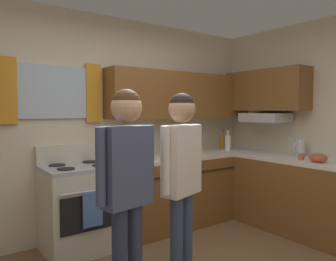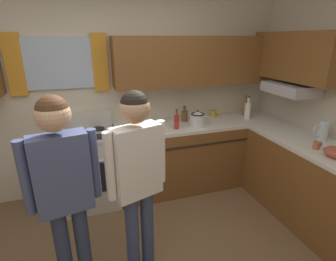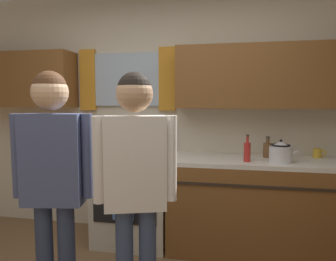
{
  "view_description": "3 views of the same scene",
  "coord_description": "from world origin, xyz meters",
  "px_view_note": "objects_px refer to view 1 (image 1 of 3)",
  "views": [
    {
      "loc": [
        -1.56,
        -1.74,
        1.48
      ],
      "look_at": [
        0.27,
        0.8,
        1.28
      ],
      "focal_mm": 34.75,
      "sensor_mm": 36.0,
      "label": 1
    },
    {
      "loc": [
        -0.27,
        -1.44,
        1.96
      ],
      "look_at": [
        0.42,
        0.67,
        1.16
      ],
      "focal_mm": 27.84,
      "sensor_mm": 36.0,
      "label": 2
    },
    {
      "loc": [
        0.6,
        -1.46,
        1.45
      ],
      "look_at": [
        0.2,
        0.56,
        1.25
      ],
      "focal_mm": 33.44,
      "sensor_mm": 36.0,
      "label": 3
    }
  ],
  "objects_px": {
    "stovetop_kettle": "(189,148)",
    "adult_left": "(127,175)",
    "bottle_oil_amber": "(223,142)",
    "water_pitcher": "(300,148)",
    "adult_in_plaid": "(182,167)",
    "stove_oven": "(79,206)",
    "bottle_squat_brown": "(173,149)",
    "bottle_milk_white": "(228,143)",
    "cup_terracotta": "(301,157)",
    "mixing_bowl": "(318,158)",
    "mug_mustard_yellow": "(196,148)",
    "bottle_sauce_red": "(172,150)"
  },
  "relations": [
    {
      "from": "bottle_sauce_red",
      "to": "adult_in_plaid",
      "type": "height_order",
      "value": "adult_in_plaid"
    },
    {
      "from": "stove_oven",
      "to": "adult_left",
      "type": "height_order",
      "value": "adult_left"
    },
    {
      "from": "mixing_bowl",
      "to": "stove_oven",
      "type": "bearing_deg",
      "value": 148.82
    },
    {
      "from": "cup_terracotta",
      "to": "water_pitcher",
      "type": "relative_size",
      "value": 0.49
    },
    {
      "from": "stovetop_kettle",
      "to": "adult_left",
      "type": "xyz_separation_m",
      "value": [
        -1.53,
        -1.16,
        0.03
      ]
    },
    {
      "from": "bottle_sauce_red",
      "to": "cup_terracotta",
      "type": "relative_size",
      "value": 2.26
    },
    {
      "from": "mug_mustard_yellow",
      "to": "water_pitcher",
      "type": "height_order",
      "value": "water_pitcher"
    },
    {
      "from": "stove_oven",
      "to": "water_pitcher",
      "type": "distance_m",
      "value": 2.72
    },
    {
      "from": "bottle_squat_brown",
      "to": "cup_terracotta",
      "type": "relative_size",
      "value": 1.88
    },
    {
      "from": "mug_mustard_yellow",
      "to": "adult_in_plaid",
      "type": "height_order",
      "value": "adult_in_plaid"
    },
    {
      "from": "adult_in_plaid",
      "to": "water_pitcher",
      "type": "bearing_deg",
      "value": 7.01
    },
    {
      "from": "adult_left",
      "to": "bottle_milk_white",
      "type": "bearing_deg",
      "value": 28.03
    },
    {
      "from": "stove_oven",
      "to": "stovetop_kettle",
      "type": "height_order",
      "value": "stovetop_kettle"
    },
    {
      "from": "stovetop_kettle",
      "to": "bottle_milk_white",
      "type": "bearing_deg",
      "value": 4.97
    },
    {
      "from": "stovetop_kettle",
      "to": "mixing_bowl",
      "type": "relative_size",
      "value": 1.38
    },
    {
      "from": "adult_left",
      "to": "bottle_oil_amber",
      "type": "bearing_deg",
      "value": 30.55
    },
    {
      "from": "bottle_milk_white",
      "to": "mixing_bowl",
      "type": "distance_m",
      "value": 1.31
    },
    {
      "from": "cup_terracotta",
      "to": "mixing_bowl",
      "type": "bearing_deg",
      "value": -88.49
    },
    {
      "from": "mixing_bowl",
      "to": "adult_left",
      "type": "xyz_separation_m",
      "value": [
        -2.37,
        0.08,
        0.08
      ]
    },
    {
      "from": "bottle_squat_brown",
      "to": "water_pitcher",
      "type": "height_order",
      "value": "water_pitcher"
    },
    {
      "from": "mixing_bowl",
      "to": "stovetop_kettle",
      "type": "bearing_deg",
      "value": 124.32
    },
    {
      "from": "cup_terracotta",
      "to": "mug_mustard_yellow",
      "type": "xyz_separation_m",
      "value": [
        -0.45,
        1.34,
        0.01
      ]
    },
    {
      "from": "bottle_sauce_red",
      "to": "adult_in_plaid",
      "type": "distance_m",
      "value": 1.31
    },
    {
      "from": "bottle_squat_brown",
      "to": "bottle_sauce_red",
      "type": "height_order",
      "value": "bottle_sauce_red"
    },
    {
      "from": "stovetop_kettle",
      "to": "adult_in_plaid",
      "type": "xyz_separation_m",
      "value": [
        -1.0,
        -1.12,
        0.02
      ]
    },
    {
      "from": "stovetop_kettle",
      "to": "mixing_bowl",
      "type": "height_order",
      "value": "stovetop_kettle"
    },
    {
      "from": "stove_oven",
      "to": "bottle_sauce_red",
      "type": "distance_m",
      "value": 1.23
    },
    {
      "from": "water_pitcher",
      "to": "bottle_squat_brown",
      "type": "bearing_deg",
      "value": 136.87
    },
    {
      "from": "bottle_squat_brown",
      "to": "mixing_bowl",
      "type": "xyz_separation_m",
      "value": [
        0.93,
        -1.47,
        -0.03
      ]
    },
    {
      "from": "bottle_oil_amber",
      "to": "bottle_milk_white",
      "type": "relative_size",
      "value": 0.91
    },
    {
      "from": "cup_terracotta",
      "to": "stovetop_kettle",
      "type": "distance_m",
      "value": 1.33
    },
    {
      "from": "bottle_squat_brown",
      "to": "adult_left",
      "type": "distance_m",
      "value": 2.0
    },
    {
      "from": "stove_oven",
      "to": "bottle_sauce_red",
      "type": "bearing_deg",
      "value": -7.41
    },
    {
      "from": "bottle_oil_amber",
      "to": "water_pitcher",
      "type": "relative_size",
      "value": 1.3
    },
    {
      "from": "mug_mustard_yellow",
      "to": "stovetop_kettle",
      "type": "bearing_deg",
      "value": -141.71
    },
    {
      "from": "cup_terracotta",
      "to": "bottle_milk_white",
      "type": "bearing_deg",
      "value": 93.48
    },
    {
      "from": "bottle_oil_amber",
      "to": "adult_left",
      "type": "relative_size",
      "value": 0.18
    },
    {
      "from": "stove_oven",
      "to": "bottle_milk_white",
      "type": "relative_size",
      "value": 3.51
    },
    {
      "from": "water_pitcher",
      "to": "mixing_bowl",
      "type": "bearing_deg",
      "value": -122.19
    },
    {
      "from": "adult_left",
      "to": "stove_oven",
      "type": "bearing_deg",
      "value": 84.36
    },
    {
      "from": "bottle_squat_brown",
      "to": "adult_left",
      "type": "xyz_separation_m",
      "value": [
        -1.44,
        -1.39,
        0.05
      ]
    },
    {
      "from": "bottle_milk_white",
      "to": "adult_in_plaid",
      "type": "relative_size",
      "value": 0.19
    },
    {
      "from": "cup_terracotta",
      "to": "stovetop_kettle",
      "type": "bearing_deg",
      "value": 129.01
    },
    {
      "from": "bottle_squat_brown",
      "to": "adult_left",
      "type": "height_order",
      "value": "adult_left"
    },
    {
      "from": "bottle_sauce_red",
      "to": "mixing_bowl",
      "type": "height_order",
      "value": "bottle_sauce_red"
    },
    {
      "from": "bottle_milk_white",
      "to": "stovetop_kettle",
      "type": "height_order",
      "value": "bottle_milk_white"
    },
    {
      "from": "stove_oven",
      "to": "mixing_bowl",
      "type": "height_order",
      "value": "stove_oven"
    },
    {
      "from": "bottle_oil_amber",
      "to": "adult_in_plaid",
      "type": "xyz_separation_m",
      "value": [
        -1.85,
        -1.36,
        0.01
      ]
    },
    {
      "from": "water_pitcher",
      "to": "adult_in_plaid",
      "type": "bearing_deg",
      "value": -172.99
    },
    {
      "from": "stove_oven",
      "to": "bottle_oil_amber",
      "type": "height_order",
      "value": "bottle_oil_amber"
    }
  ]
}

